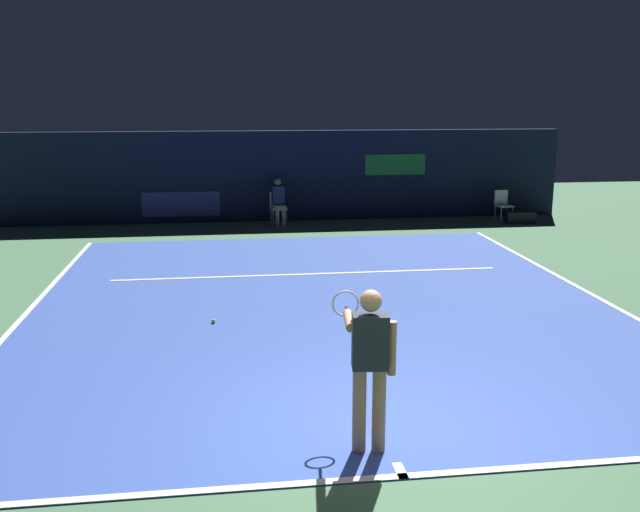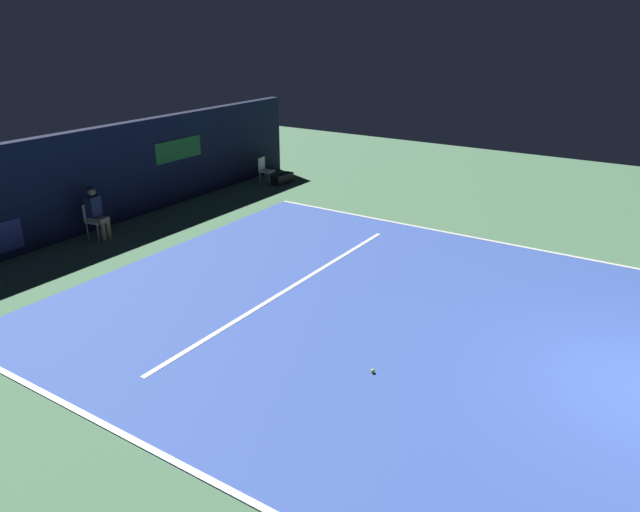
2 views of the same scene
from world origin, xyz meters
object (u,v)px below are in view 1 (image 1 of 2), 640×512
(line_judge_on_chair, at_px, (278,200))
(equipment_bag, at_px, (520,217))
(courtside_chair_near, at_px, (503,203))
(tennis_ball, at_px, (213,321))
(tennis_player, at_px, (369,360))

(line_judge_on_chair, relative_size, equipment_bag, 1.57)
(courtside_chair_near, distance_m, equipment_bag, 0.67)
(line_judge_on_chair, distance_m, equipment_bag, 6.97)
(courtside_chair_near, xyz_separation_m, tennis_ball, (-8.27, -8.53, -0.46))
(line_judge_on_chair, height_order, courtside_chair_near, line_judge_on_chair)
(line_judge_on_chair, bearing_deg, equipment_bag, -5.61)
(tennis_player, distance_m, line_judge_on_chair, 13.11)
(tennis_ball, xyz_separation_m, equipment_bag, (8.62, 8.07, 0.11))
(tennis_player, height_order, equipment_bag, tennis_player)
(courtside_chair_near, height_order, tennis_ball, courtside_chair_near)
(line_judge_on_chair, relative_size, tennis_ball, 19.41)
(courtside_chair_near, height_order, equipment_bag, courtside_chair_near)
(tennis_ball, distance_m, equipment_bag, 11.81)
(tennis_player, bearing_deg, tennis_ball, 110.70)
(tennis_player, xyz_separation_m, courtside_chair_near, (6.62, 12.88, -0.49))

